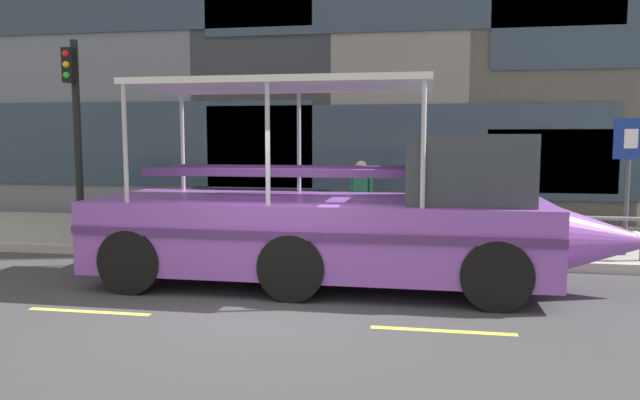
{
  "coord_description": "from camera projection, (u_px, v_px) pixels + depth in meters",
  "views": [
    {
      "loc": [
        2.16,
        -8.14,
        2.38
      ],
      "look_at": [
        0.31,
        2.29,
        1.3
      ],
      "focal_mm": 33.74,
      "sensor_mm": 36.0,
      "label": 1
    }
  ],
  "objects": [
    {
      "name": "ground_plane",
      "position": [
        270.0,
        306.0,
        8.59
      ],
      "size": [
        120.0,
        120.0,
        0.0
      ],
      "primitive_type": "plane",
      "color": "#3D3D3F"
    },
    {
      "name": "sidewalk",
      "position": [
        331.0,
        237.0,
        14.07
      ],
      "size": [
        32.0,
        4.8,
        0.18
      ],
      "primitive_type": "cube",
      "color": "#99968E",
      "rests_on": "ground_plane"
    },
    {
      "name": "curb_edge",
      "position": [
        311.0,
        258.0,
        11.63
      ],
      "size": [
        32.0,
        0.18,
        0.18
      ],
      "primitive_type": "cube",
      "color": "#B2ADA3",
      "rests_on": "ground_plane"
    },
    {
      "name": "lane_centreline",
      "position": [
        257.0,
        321.0,
        7.88
      ],
      "size": [
        25.8,
        0.12,
        0.01
      ],
      "color": "#DBD64C",
      "rests_on": "ground_plane"
    },
    {
      "name": "curb_guardrail",
      "position": [
        346.0,
        224.0,
        11.79
      ],
      "size": [
        10.92,
        0.09,
        0.8
      ],
      "color": "gray",
      "rests_on": "sidewalk"
    },
    {
      "name": "traffic_light_pole",
      "position": [
        75.0,
        120.0,
        12.83
      ],
      "size": [
        0.24,
        0.46,
        4.29
      ],
      "color": "black",
      "rests_on": "sidewalk"
    },
    {
      "name": "parking_sign",
      "position": [
        629.0,
        163.0,
        11.23
      ],
      "size": [
        0.6,
        0.12,
        2.58
      ],
      "color": "#4C4F54",
      "rests_on": "sidewalk"
    },
    {
      "name": "duck_tour_boat",
      "position": [
        349.0,
        220.0,
        9.76
      ],
      "size": [
        9.06,
        2.57,
        3.3
      ],
      "color": "purple",
      "rests_on": "ground_plane"
    },
    {
      "name": "pedestrian_near_bow",
      "position": [
        479.0,
        200.0,
        12.45
      ],
      "size": [
        0.44,
        0.22,
        1.54
      ],
      "color": "black",
      "rests_on": "sidewalk"
    },
    {
      "name": "pedestrian_mid_left",
      "position": [
        361.0,
        193.0,
        12.93
      ],
      "size": [
        0.49,
        0.24,
        1.73
      ],
      "color": "#1E2338",
      "rests_on": "sidewalk"
    }
  ]
}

